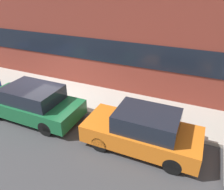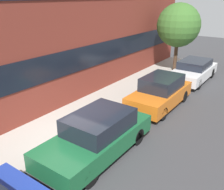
{
  "view_description": "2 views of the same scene",
  "coord_description": "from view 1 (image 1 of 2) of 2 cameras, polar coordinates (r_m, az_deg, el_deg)",
  "views": [
    {
      "loc": [
        6.17,
        -6.81,
        5.16
      ],
      "look_at": [
        2.94,
        0.53,
        0.88
      ],
      "focal_mm": 35.0,
      "sensor_mm": 36.0,
      "label": 1
    },
    {
      "loc": [
        -5.37,
        -5.51,
        4.89
      ],
      "look_at": [
        3.08,
        0.52,
        0.73
      ],
      "focal_mm": 40.0,
      "sensor_mm": 36.0,
      "label": 2
    }
  ],
  "objects": [
    {
      "name": "ground_plane",
      "position": [
        10.54,
        -16.01,
        -2.42
      ],
      "size": [
        56.0,
        56.0,
        0.0
      ],
      "primitive_type": "plane",
      "color": "#38383A"
    },
    {
      "name": "sidewalk_strip",
      "position": [
        11.32,
        -12.36,
        0.65
      ],
      "size": [
        28.0,
        2.39,
        0.14
      ],
      "color": "#A8A399",
      "rests_on": "ground_plane"
    },
    {
      "name": "parked_car_green",
      "position": [
        9.52,
        -20.14,
        -1.83
      ],
      "size": [
        4.21,
        1.77,
        1.4
      ],
      "rotation": [
        0.0,
        0.0,
        3.14
      ],
      "color": "#195B33",
      "rests_on": "ground_plane"
    },
    {
      "name": "parked_car_orange",
      "position": [
        7.42,
        8.03,
        -9.19
      ],
      "size": [
        3.87,
        1.65,
        1.44
      ],
      "rotation": [
        0.0,
        0.0,
        3.14
      ],
      "color": "#D16619",
      "rests_on": "ground_plane"
    }
  ]
}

